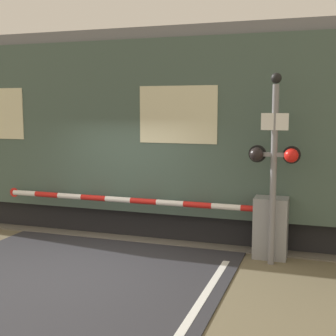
# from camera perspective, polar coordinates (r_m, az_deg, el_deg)

# --- Properties ---
(ground_plane) EXTENTS (80.00, 80.00, 0.00)m
(ground_plane) POSITION_cam_1_polar(r_m,az_deg,el_deg) (8.33, -9.66, -11.83)
(ground_plane) COLOR #6B6047
(track_bed) EXTENTS (36.00, 3.20, 0.13)m
(track_bed) POSITION_cam_1_polar(r_m,az_deg,el_deg) (11.12, -1.87, -6.64)
(track_bed) COLOR #666056
(track_bed) RESTS_ON ground_plane
(train) EXTENTS (15.61, 2.90, 4.29)m
(train) POSITION_cam_1_polar(r_m,az_deg,el_deg) (10.47, 3.55, 4.49)
(train) COLOR black
(train) RESTS_ON ground_plane
(crossing_barrier) EXTENTS (5.90, 0.44, 1.12)m
(crossing_barrier) POSITION_cam_1_polar(r_m,az_deg,el_deg) (8.81, 9.08, -6.52)
(crossing_barrier) COLOR gray
(crossing_barrier) RESTS_ON ground_plane
(signal_post) EXTENTS (0.88, 0.26, 3.30)m
(signal_post) POSITION_cam_1_polar(r_m,az_deg,el_deg) (8.16, 12.78, 1.21)
(signal_post) COLOR gray
(signal_post) RESTS_ON ground_plane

